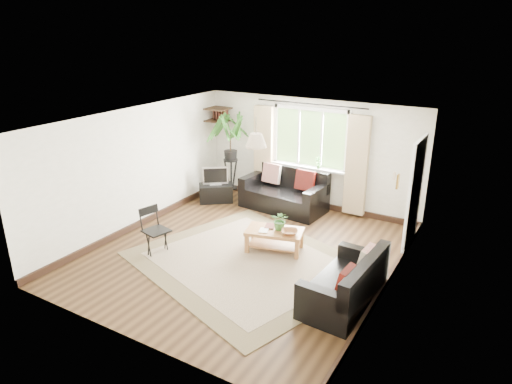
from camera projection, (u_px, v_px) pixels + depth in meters
The scene contains 24 objects.
floor at pixel (245, 254), 8.16m from camera, with size 5.50×5.50×0.00m, color black.
ceiling at pixel (243, 121), 7.33m from camera, with size 5.50×5.50×0.00m, color white.
wall_back at pixel (310, 154), 9.97m from camera, with size 5.00×0.02×2.40m, color silver.
wall_front at pixel (125, 258), 5.52m from camera, with size 5.00×0.02×2.40m, color silver.
wall_left at pixel (136, 169), 8.93m from camera, with size 0.02×5.50×2.40m, color silver.
wall_right at pixel (392, 221), 6.56m from camera, with size 0.02×5.50×2.40m, color silver.
rug at pixel (247, 262), 7.85m from camera, with size 3.60×3.08×0.02m, color beige.
window at pixel (310, 138), 9.82m from camera, with size 2.50×0.16×2.16m, color white, non-canonical shape.
door at pixel (414, 197), 8.02m from camera, with size 0.06×0.96×2.06m, color silver.
corner_shelf at pixel (218, 115), 10.60m from camera, with size 0.50×0.50×0.34m, color black, non-canonical shape.
pendant_lamp at pixel (256, 137), 7.78m from camera, with size 0.36×0.36×0.54m, color beige, non-canonical shape.
wall_sconce at pixel (396, 179), 6.65m from camera, with size 0.12×0.12×0.28m, color beige, non-canonical shape.
sofa_back at pixel (283, 191), 10.00m from camera, with size 1.83×0.91×0.86m, color black, non-canonical shape.
sofa_right at pixel (344, 280), 6.61m from camera, with size 0.79×1.57×0.74m, color black, non-canonical shape.
coffee_table at pixel (274, 240), 8.20m from camera, with size 1.01×0.55×0.41m, color brown, non-canonical shape.
table_plant at pixel (280, 220), 8.09m from camera, with size 0.32×0.28×0.36m, color #336528.
bowl at pixel (290, 232), 7.96m from camera, with size 0.30×0.30×0.07m, color brown.
book_a at pixel (259, 230), 8.11m from camera, with size 0.16×0.21×0.02m, color white.
book_b at pixel (265, 226), 8.28m from camera, with size 0.17×0.23×0.02m, color #562B22.
tv_stand at pixel (216, 193), 10.52m from camera, with size 0.75×0.43×0.41m, color black.
tv at pixel (215, 175), 10.38m from camera, with size 0.58×0.19×0.45m, color #A5A5AA, non-canonical shape.
palm_stand at pixel (231, 156), 10.53m from camera, with size 0.78×0.78×1.99m, color black, non-canonical shape.
folding_chair at pixel (156, 232), 8.03m from camera, with size 0.44×0.44×0.84m, color black, non-canonical shape.
sill_plant at pixel (318, 163), 9.81m from camera, with size 0.14×0.10×0.27m, color #2D6023.
Camera 1 is at (3.86, -6.18, 3.85)m, focal length 32.00 mm.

